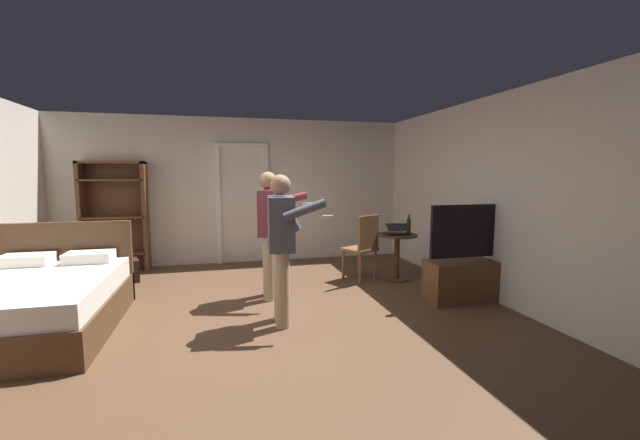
% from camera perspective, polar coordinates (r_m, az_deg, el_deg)
% --- Properties ---
extents(ground_plane, '(6.63, 6.63, 0.00)m').
position_cam_1_polar(ground_plane, '(4.63, -9.82, -13.62)').
color(ground_plane, brown).
extents(wall_back, '(6.27, 0.12, 2.57)m').
position_cam_1_polar(wall_back, '(7.28, -11.82, 4.10)').
color(wall_back, silver).
rests_on(wall_back, ground_plane).
extents(wall_right, '(0.12, 5.99, 2.57)m').
position_cam_1_polar(wall_right, '(5.50, 23.76, 2.88)').
color(wall_right, silver).
rests_on(wall_right, ground_plane).
extents(doorway_frame, '(0.93, 0.08, 2.13)m').
position_cam_1_polar(doorway_frame, '(7.20, -11.13, 3.58)').
color(doorway_frame, white).
rests_on(doorway_frame, ground_plane).
extents(bed, '(1.46, 1.98, 1.02)m').
position_cam_1_polar(bed, '(4.98, -35.62, -9.65)').
color(bed, '#4C331E').
rests_on(bed, ground_plane).
extents(bookshelf, '(1.00, 0.32, 1.79)m').
position_cam_1_polar(bookshelf, '(7.26, -27.46, 1.02)').
color(bookshelf, brown).
rests_on(bookshelf, ground_plane).
extents(tv_flatscreen, '(1.13, 0.40, 1.22)m').
position_cam_1_polar(tv_flatscreen, '(5.36, 20.73, -7.12)').
color(tv_flatscreen, brown).
rests_on(tv_flatscreen, ground_plane).
extents(side_table, '(0.60, 0.60, 0.70)m').
position_cam_1_polar(side_table, '(6.06, 11.04, -4.17)').
color(side_table, '#4C331E').
rests_on(side_table, ground_plane).
extents(laptop, '(0.37, 0.38, 0.17)m').
position_cam_1_polar(laptop, '(5.96, 10.95, -1.58)').
color(laptop, black).
rests_on(laptop, side_table).
extents(bottle_on_table, '(0.06, 0.06, 0.29)m').
position_cam_1_polar(bottle_on_table, '(5.99, 12.66, -0.88)').
color(bottle_on_table, '#3C3612').
rests_on(bottle_on_table, side_table).
extents(wooden_chair, '(0.57, 0.57, 0.99)m').
position_cam_1_polar(wooden_chair, '(5.92, 6.25, -3.60)').
color(wooden_chair, brown).
rests_on(wooden_chair, ground_plane).
extents(person_blue_shirt, '(0.62, 0.61, 1.59)m').
position_cam_1_polar(person_blue_shirt, '(4.18, -5.49, -2.78)').
color(person_blue_shirt, tan).
rests_on(person_blue_shirt, ground_plane).
extents(person_striped_shirt, '(0.66, 0.62, 1.62)m').
position_cam_1_polar(person_striped_shirt, '(5.08, -7.27, -0.96)').
color(person_striped_shirt, tan).
rests_on(person_striped_shirt, ground_plane).
extents(suitcase_dark, '(0.69, 0.49, 0.33)m').
position_cam_1_polar(suitcase_dark, '(6.56, -27.40, -6.68)').
color(suitcase_dark, black).
rests_on(suitcase_dark, ground_plane).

